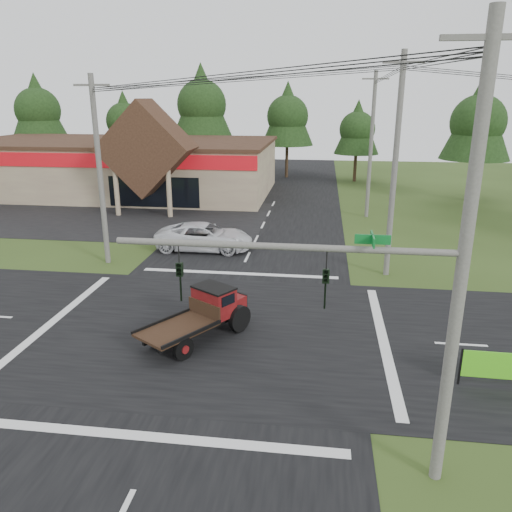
# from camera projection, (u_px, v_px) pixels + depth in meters

# --- Properties ---
(ground) EXTENTS (120.00, 120.00, 0.00)m
(ground) POSITION_uv_depth(u_px,v_px,m) (212.00, 330.00, 20.84)
(ground) COLOR #2D4017
(ground) RESTS_ON ground
(road_ns) EXTENTS (12.00, 120.00, 0.02)m
(road_ns) POSITION_uv_depth(u_px,v_px,m) (212.00, 330.00, 20.84)
(road_ns) COLOR black
(road_ns) RESTS_ON ground
(road_ew) EXTENTS (120.00, 12.00, 0.02)m
(road_ew) POSITION_uv_depth(u_px,v_px,m) (212.00, 330.00, 20.83)
(road_ew) COLOR black
(road_ew) RESTS_ON ground
(parking_apron) EXTENTS (28.00, 14.00, 0.02)m
(parking_apron) POSITION_uv_depth(u_px,v_px,m) (94.00, 217.00, 40.53)
(parking_apron) COLOR black
(parking_apron) RESTS_ON ground
(cvs_building) EXTENTS (30.40, 18.20, 9.19)m
(cvs_building) POSITION_uv_depth(u_px,v_px,m) (121.00, 165.00, 49.89)
(cvs_building) COLOR gray
(cvs_building) RESTS_ON ground
(traffic_signal_mast) EXTENTS (8.12, 0.24, 7.00)m
(traffic_signal_mast) POSITION_uv_depth(u_px,v_px,m) (381.00, 315.00, 11.68)
(traffic_signal_mast) COLOR #595651
(traffic_signal_mast) RESTS_ON ground
(utility_pole_nr) EXTENTS (2.00, 0.30, 11.00)m
(utility_pole_nr) POSITION_uv_depth(u_px,v_px,m) (462.00, 269.00, 11.10)
(utility_pole_nr) COLOR #595651
(utility_pole_nr) RESTS_ON ground
(utility_pole_nw) EXTENTS (2.00, 0.30, 10.50)m
(utility_pole_nw) POSITION_uv_depth(u_px,v_px,m) (100.00, 171.00, 27.76)
(utility_pole_nw) COLOR #595651
(utility_pole_nw) RESTS_ON ground
(utility_pole_ne) EXTENTS (2.00, 0.30, 11.50)m
(utility_pole_ne) POSITION_uv_depth(u_px,v_px,m) (395.00, 166.00, 25.60)
(utility_pole_ne) COLOR #595651
(utility_pole_ne) RESTS_ON ground
(utility_pole_n) EXTENTS (2.00, 0.30, 11.20)m
(utility_pole_n) POSITION_uv_depth(u_px,v_px,m) (371.00, 145.00, 38.86)
(utility_pole_n) COLOR #595651
(utility_pole_n) RESTS_ON ground
(tree_row_a) EXTENTS (6.72, 6.72, 12.12)m
(tree_row_a) POSITION_uv_depth(u_px,v_px,m) (37.00, 108.00, 59.93)
(tree_row_a) COLOR #332316
(tree_row_a) RESTS_ON ground
(tree_row_b) EXTENTS (5.60, 5.60, 10.10)m
(tree_row_b) POSITION_uv_depth(u_px,v_px,m) (124.00, 119.00, 60.97)
(tree_row_b) COLOR #332316
(tree_row_b) RESTS_ON ground
(tree_row_c) EXTENTS (7.28, 7.28, 13.13)m
(tree_row_c) POSITION_uv_depth(u_px,v_px,m) (202.00, 102.00, 58.16)
(tree_row_c) COLOR #332316
(tree_row_c) RESTS_ON ground
(tree_row_d) EXTENTS (6.16, 6.16, 11.11)m
(tree_row_d) POSITION_uv_depth(u_px,v_px,m) (288.00, 114.00, 58.25)
(tree_row_d) COLOR #332316
(tree_row_d) RESTS_ON ground
(tree_row_e) EXTENTS (5.04, 5.04, 9.09)m
(tree_row_e) POSITION_uv_depth(u_px,v_px,m) (357.00, 128.00, 55.77)
(tree_row_e) COLOR #332316
(tree_row_e) RESTS_ON ground
(tree_side_ne) EXTENTS (6.16, 6.16, 11.11)m
(tree_side_ne) POSITION_uv_depth(u_px,v_px,m) (478.00, 119.00, 44.66)
(tree_side_ne) COLOR #332316
(tree_side_ne) RESTS_ON ground
(antique_flatbed_truck) EXTENTS (4.22, 5.07, 2.03)m
(antique_flatbed_truck) POSITION_uv_depth(u_px,v_px,m) (197.00, 317.00, 19.71)
(antique_flatbed_truck) COLOR #530B0C
(antique_flatbed_truck) RESTS_ON ground
(white_pickup) EXTENTS (6.11, 2.87, 1.69)m
(white_pickup) POSITION_uv_depth(u_px,v_px,m) (204.00, 237.00, 31.61)
(white_pickup) COLOR silver
(white_pickup) RESTS_ON ground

